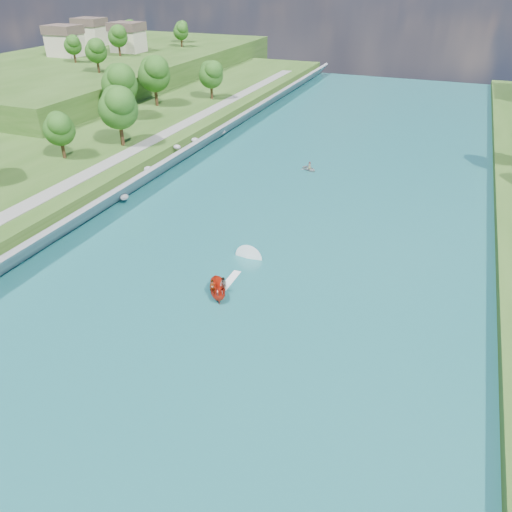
% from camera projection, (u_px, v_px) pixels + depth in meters
% --- Properties ---
extents(ground, '(260.00, 260.00, 0.00)m').
position_uv_depth(ground, '(209.00, 323.00, 51.21)').
color(ground, '#2D5119').
rests_on(ground, ground).
extents(river_water, '(55.00, 240.00, 0.10)m').
position_uv_depth(river_water, '(275.00, 238.00, 67.23)').
color(river_water, '#17585B').
rests_on(river_water, ground).
extents(ridge_west, '(60.00, 120.00, 9.00)m').
position_uv_depth(ridge_west, '(105.00, 70.00, 151.82)').
color(ridge_west, '#2D5119').
rests_on(ridge_west, ground).
extents(riprap_bank, '(3.81, 236.00, 4.05)m').
position_uv_depth(riprap_bank, '(111.00, 199.00, 74.14)').
color(riprap_bank, slate).
rests_on(riprap_bank, ground).
extents(riverside_path, '(3.00, 200.00, 0.10)m').
position_uv_depth(riverside_path, '(75.00, 180.00, 75.97)').
color(riverside_path, gray).
rests_on(riverside_path, berm_west).
extents(ridge_houses, '(29.50, 29.50, 8.40)m').
position_uv_depth(ridge_houses, '(95.00, 36.00, 153.40)').
color(ridge_houses, beige).
rests_on(ridge_houses, ridge_west).
extents(trees_ridge, '(21.82, 63.77, 10.15)m').
position_uv_depth(trees_ridge, '(131.00, 38.00, 147.00)').
color(trees_ridge, '#244E14').
rests_on(trees_ridge, ridge_west).
extents(motorboat, '(3.60, 19.00, 2.13)m').
position_uv_depth(motorboat, '(223.00, 283.00, 56.15)').
color(motorboat, red).
rests_on(motorboat, river_water).
extents(raft, '(3.80, 3.58, 1.53)m').
position_uv_depth(raft, '(309.00, 168.00, 89.29)').
color(raft, gray).
rests_on(raft, river_water).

